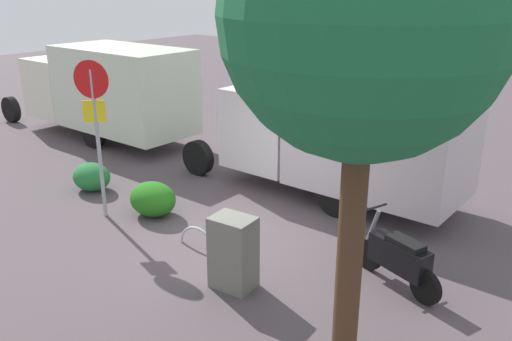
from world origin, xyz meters
The scene contains 10 objects.
ground_plane centered at (0.00, 0.00, 0.00)m, with size 60.00×60.00×0.00m, color #52474C.
box_truck_near centered at (-0.46, -3.15, 1.57)m, with size 6.86×2.31×2.83m.
box_truck_far centered at (7.82, -3.05, 1.61)m, with size 7.96×2.33×2.91m.
motorcycle centered at (-3.17, -0.33, 0.52)m, with size 1.74×0.81×1.20m.
stop_sign centered at (2.91, 0.86, 2.21)m, with size 0.71×0.33×3.31m.
street_tree centered at (-3.44, 1.93, 4.39)m, with size 3.12×3.12×5.98m.
utility_cabinet centered at (-1.07, 1.31, 0.62)m, with size 0.69×0.51×1.23m, color slate.
bike_rack_hoop centered at (0.35, 0.70, 0.00)m, with size 0.85×0.85×0.05m, color #B7B7BC.
shrub_near_sign centered at (4.38, 0.10, 0.33)m, with size 0.98×0.80×0.67m, color #247436.
shrub_mid_verge centered at (2.12, 0.19, 0.37)m, with size 1.07×0.88×0.73m, color #246F19.
Camera 1 is at (-6.06, 7.15, 4.75)m, focal length 37.54 mm.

